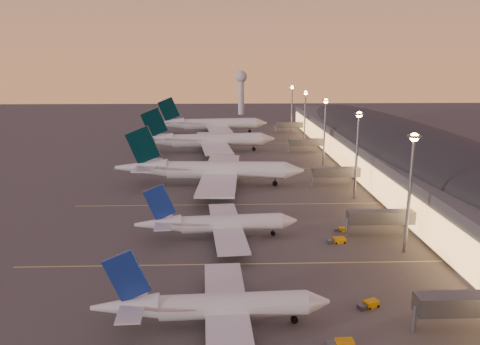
% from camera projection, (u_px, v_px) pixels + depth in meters
% --- Properties ---
extents(ground, '(700.00, 700.00, 0.00)m').
position_uv_depth(ground, '(238.00, 254.00, 99.65)').
color(ground, '#413E3C').
extents(airliner_narrow_south, '(36.84, 32.89, 13.17)m').
position_uv_depth(airliner_narrow_south, '(213.00, 306.00, 71.91)').
color(airliner_narrow_south, silver).
rests_on(airliner_narrow_south, ground).
extents(airliner_narrow_north, '(37.63, 33.72, 13.44)m').
position_uv_depth(airliner_narrow_north, '(218.00, 224.00, 107.77)').
color(airliner_narrow_north, silver).
rests_on(airliner_narrow_north, ground).
extents(airliner_wide_near, '(61.88, 56.39, 19.81)m').
position_uv_depth(airliner_wide_near, '(210.00, 170.00, 152.65)').
color(airliner_wide_near, silver).
rests_on(airliner_wide_near, ground).
extents(airliner_wide_mid, '(63.54, 58.26, 20.33)m').
position_uv_depth(airliner_wide_mid, '(205.00, 141.00, 207.95)').
color(airliner_wide_mid, silver).
rests_on(airliner_wide_mid, ground).
extents(airliner_wide_far, '(64.62, 59.23, 20.67)m').
position_uv_depth(airliner_wide_far, '(210.00, 124.00, 259.70)').
color(airliner_wide_far, silver).
rests_on(airliner_wide_far, ground).
extents(terminal_building, '(56.35, 255.00, 17.46)m').
position_uv_depth(terminal_building, '(402.00, 149.00, 169.97)').
color(terminal_building, '#4C4C51').
rests_on(terminal_building, ground).
extents(light_masts, '(2.20, 217.20, 25.90)m').
position_uv_depth(light_masts, '(337.00, 128.00, 159.81)').
color(light_masts, slate).
rests_on(light_masts, ground).
extents(radar_tower, '(9.00, 9.00, 32.50)m').
position_uv_depth(radar_tower, '(241.00, 85.00, 347.36)').
color(radar_tower, silver).
rests_on(radar_tower, ground).
extents(lane_markings, '(90.00, 180.36, 0.00)m').
position_uv_depth(lane_markings, '(234.00, 199.00, 138.50)').
color(lane_markings, '#D8C659').
rests_on(lane_markings, ground).
extents(baggage_tug_a, '(4.02, 1.88, 1.18)m').
position_uv_depth(baggage_tug_a, '(341.00, 344.00, 67.21)').
color(baggage_tug_a, orange).
rests_on(baggage_tug_a, ground).
extents(baggage_tug_b, '(3.97, 2.87, 1.11)m').
position_uv_depth(baggage_tug_b, '(369.00, 304.00, 78.16)').
color(baggage_tug_b, orange).
rests_on(baggage_tug_b, ground).
extents(baggage_tug_c, '(3.32, 1.66, 0.95)m').
position_uv_depth(baggage_tug_c, '(342.00, 230.00, 112.75)').
color(baggage_tug_c, orange).
rests_on(baggage_tug_c, ground).
extents(baggage_tug_d, '(4.35, 2.20, 1.24)m').
position_uv_depth(baggage_tug_d, '(337.00, 240.00, 105.61)').
color(baggage_tug_d, orange).
rests_on(baggage_tug_d, ground).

